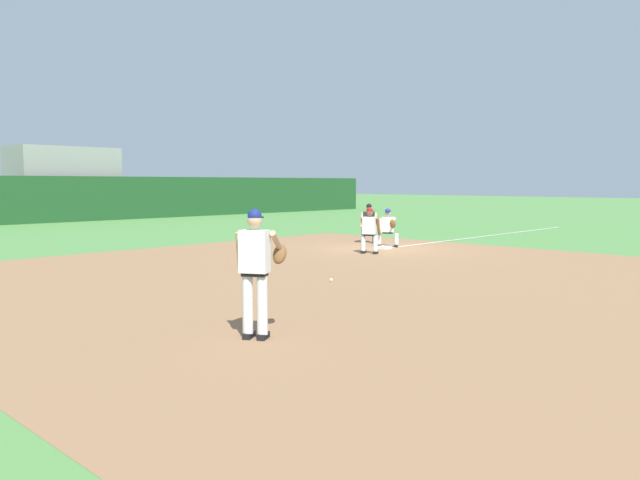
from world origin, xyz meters
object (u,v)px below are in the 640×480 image
at_px(first_baseman, 388,226).
at_px(baserunner, 370,229).
at_px(first_base_bag, 384,248).
at_px(baseball, 331,280).
at_px(umpire, 369,222).
at_px(pitcher, 257,265).

xyz_separation_m(first_baseman, baserunner, (-2.01, -0.81, 0.06)).
distance_m(first_base_bag, baseball, 7.23).
height_order(baseball, first_baseman, first_baseman).
bearing_deg(first_baseman, baseball, -151.76).
bearing_deg(baserunner, baseball, -149.41).
bearing_deg(umpire, first_base_bag, -126.55).
bearing_deg(first_baseman, baserunner, -157.92).
bearing_deg(first_base_bag, first_baseman, 23.96).
relative_size(baserunner, umpire, 1.00).
height_order(pitcher, umpire, pitcher).
bearing_deg(pitcher, umpire, 33.03).
xyz_separation_m(pitcher, baserunner, (9.42, 5.64, -0.27)).
distance_m(first_base_bag, first_baseman, 0.91).
distance_m(pitcher, umpire, 14.45).
height_order(pitcher, baserunner, pitcher).
xyz_separation_m(pitcher, umpire, (12.11, 7.87, -0.27)).
bearing_deg(umpire, baserunner, -140.38).
bearing_deg(baserunner, first_base_bag, 21.38).
height_order(first_base_bag, umpire, umpire).
height_order(baseball, baserunner, baserunner).
distance_m(baseball, baserunner, 5.72).
bearing_deg(first_baseman, first_base_bag, -156.04).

